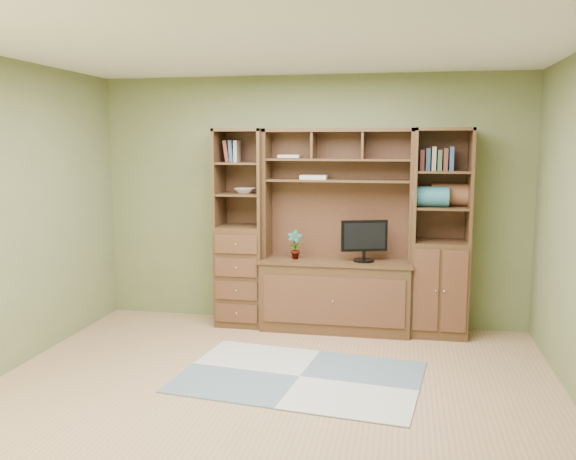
% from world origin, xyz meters
% --- Properties ---
extents(room, '(4.60, 4.10, 2.64)m').
position_xyz_m(room, '(0.00, 0.00, 1.30)').
color(room, tan).
rests_on(room, ground).
extents(center_hutch, '(1.54, 0.53, 2.05)m').
position_xyz_m(center_hutch, '(0.31, 1.73, 1.02)').
color(center_hutch, '#442B18').
rests_on(center_hutch, ground).
extents(left_tower, '(0.50, 0.45, 2.05)m').
position_xyz_m(left_tower, '(-0.69, 1.77, 1.02)').
color(left_tower, '#442B18').
rests_on(left_tower, ground).
extents(right_tower, '(0.55, 0.45, 2.05)m').
position_xyz_m(right_tower, '(1.34, 1.77, 1.02)').
color(right_tower, '#442B18').
rests_on(right_tower, ground).
extents(rug, '(2.07, 1.51, 0.01)m').
position_xyz_m(rug, '(0.17, 0.37, 0.01)').
color(rug, gray).
rests_on(rug, ground).
extents(monitor, '(0.51, 0.34, 0.57)m').
position_xyz_m(monitor, '(0.59, 1.70, 1.02)').
color(monitor, black).
rests_on(monitor, center_hutch).
extents(orchid, '(0.16, 0.11, 0.30)m').
position_xyz_m(orchid, '(-0.11, 1.70, 0.88)').
color(orchid, '#995033').
rests_on(orchid, center_hutch).
extents(magazines, '(0.27, 0.20, 0.04)m').
position_xyz_m(magazines, '(0.07, 1.82, 1.56)').
color(magazines, '#BDB1A1').
rests_on(magazines, center_hutch).
extents(bowl, '(0.22, 0.22, 0.05)m').
position_xyz_m(bowl, '(-0.65, 1.77, 1.42)').
color(bowl, beige).
rests_on(bowl, left_tower).
extents(blanket_teal, '(0.34, 0.20, 0.20)m').
position_xyz_m(blanket_teal, '(1.23, 1.73, 1.39)').
color(blanket_teal, '#28626A').
rests_on(blanket_teal, right_tower).
extents(blanket_red, '(0.40, 0.22, 0.22)m').
position_xyz_m(blanket_red, '(1.43, 1.85, 1.40)').
color(blanket_red, brown).
rests_on(blanket_red, right_tower).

